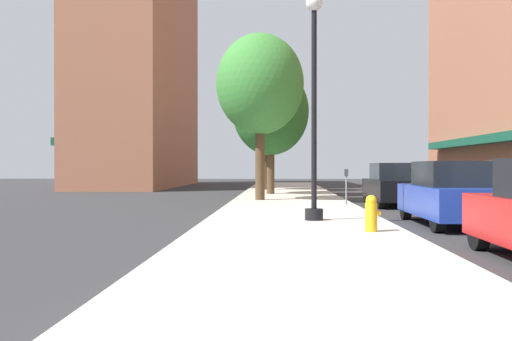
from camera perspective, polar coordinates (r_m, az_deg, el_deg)
ground_plane at (r=23.06m, az=13.52°, el=-3.39°), size 90.00×90.00×0.00m
sidewalk_slab at (r=23.64m, az=3.47°, el=-3.14°), size 4.80×50.00×0.12m
building_far_background at (r=43.52m, az=-11.83°, el=9.91°), size 6.80×18.00×17.45m
lamppost at (r=14.58m, az=6.03°, el=7.02°), size 0.48×0.48×5.90m
fire_hydrant at (r=12.18m, az=11.84°, el=-4.33°), size 0.33×0.26×0.79m
parking_meter_near at (r=20.61m, az=9.33°, el=-1.19°), size 0.14×0.09×1.31m
tree_near at (r=33.80m, az=1.01°, el=5.56°), size 3.68×3.68×6.57m
tree_mid at (r=23.46m, az=0.42°, el=8.88°), size 3.69×3.69×7.01m
tree_far at (r=28.43m, az=1.52°, el=6.11°), size 3.92×3.92×6.50m
car_blue at (r=15.05m, az=19.52°, el=-2.34°), size 1.80×4.30×1.66m
car_black at (r=21.92m, az=14.08°, el=-1.47°), size 1.80×4.30×1.66m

